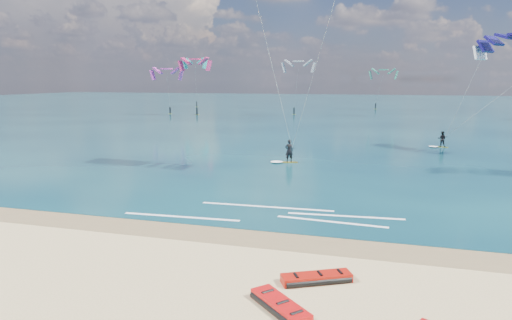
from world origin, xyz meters
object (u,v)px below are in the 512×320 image
Objects in this scene: kitesurfer_main at (293,42)px; kitesurfer_far at (481,85)px; packed_kite_mid at (280,311)px; packed_kite_left at (316,282)px.

kitesurfer_far is at bearing 28.48° from kitesurfer_main.
packed_kite_mid is 0.21× the size of kitesurfer_far.
packed_kite_left is 0.14× the size of kitesurfer_main.
packed_kite_mid is 24.25m from kitesurfer_main.
packed_kite_left is 36.86m from kitesurfer_far.
packed_kite_mid reaches higher than packed_kite_left.
kitesurfer_main reaches higher than kitesurfer_far.
kitesurfer_far is at bearing 115.23° from packed_kite_mid.
packed_kite_mid is 39.34m from kitesurfer_far.
kitesurfer_main is (-4.81, 19.32, 10.04)m from packed_kite_left.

